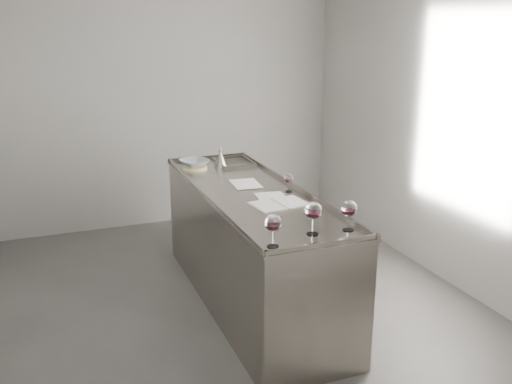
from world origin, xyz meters
name	(u,v)px	position (x,y,z in m)	size (l,w,h in m)	color
room_shell	(198,146)	(0.00, 0.00, 1.40)	(4.54, 5.04, 2.84)	#494744
counter	(251,248)	(0.50, 0.30, 0.47)	(0.77, 2.42, 0.97)	gray
wine_glass_left	(273,224)	(0.23, -0.78, 1.08)	(0.10, 0.10, 0.20)	white
wine_glass_middle	(313,211)	(0.53, -0.68, 1.09)	(0.11, 0.11, 0.21)	white
wine_glass_right	(349,209)	(0.78, -0.70, 1.08)	(0.10, 0.10, 0.20)	white
wine_glass_small	(289,179)	(0.78, 0.21, 1.04)	(0.07, 0.07, 0.15)	white
notebook	(280,204)	(0.58, -0.07, 0.95)	(0.41, 0.31, 0.02)	white
loose_paper_top	(272,198)	(0.59, 0.10, 0.94)	(0.21, 0.31, 0.00)	silver
loose_paper_under	(246,184)	(0.54, 0.52, 0.94)	(0.21, 0.31, 0.00)	silver
trivet	(195,167)	(0.29, 1.17, 0.95)	(0.23, 0.23, 0.02)	beige
ceramic_bowl	(194,163)	(0.29, 1.17, 0.99)	(0.25, 0.25, 0.06)	#8D9CA4
wine_funnel	(221,160)	(0.53, 1.17, 1.00)	(0.13, 0.13, 0.19)	gray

